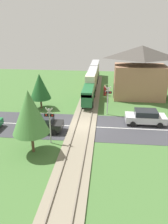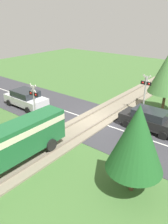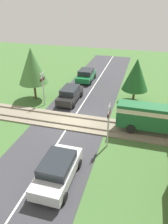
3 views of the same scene
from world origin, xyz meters
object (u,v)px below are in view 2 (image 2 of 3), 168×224
(car_near_crossing, at_px, (149,119))
(crossing_signal_west_approach, at_px, (145,90))
(car_far_side, at_px, (26,98))
(crossing_signal_east_approach, at_px, (34,101))

(car_near_crossing, distance_m, crossing_signal_west_approach, 3.06)
(car_near_crossing, relative_size, car_far_side, 1.00)
(car_near_crossing, distance_m, car_far_side, 11.13)
(car_near_crossing, bearing_deg, crossing_signal_west_approach, -56.45)
(car_far_side, xyz_separation_m, crossing_signal_west_approach, (-9.25, -5.15, 1.39))
(car_near_crossing, height_order, crossing_signal_east_approach, crossing_signal_east_approach)
(car_far_side, relative_size, crossing_signal_east_approach, 1.23)
(crossing_signal_west_approach, height_order, crossing_signal_east_approach, same)
(car_near_crossing, height_order, crossing_signal_west_approach, crossing_signal_west_approach)
(crossing_signal_west_approach, bearing_deg, car_far_side, 29.12)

